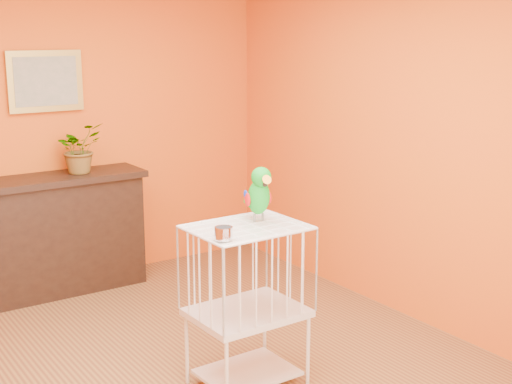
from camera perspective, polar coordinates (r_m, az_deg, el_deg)
room_shell at (r=4.13m, az=-6.73°, el=4.66°), size 4.50×4.50×4.50m
console_cabinet at (r=6.19m, az=-15.03°, el=-3.19°), size 1.34×0.48×1.00m
potted_plant at (r=6.09m, az=-13.91°, el=2.97°), size 0.49×0.51×0.32m
framed_picture at (r=6.15m, az=-16.49°, el=8.50°), size 0.62×0.04×0.50m
birdcage at (r=4.39m, az=-0.72°, el=-8.98°), size 0.67×0.52×1.02m
feed_cup at (r=3.96m, az=-2.60°, el=-3.31°), size 0.10×0.10×0.07m
parrot at (r=4.31m, az=0.23°, el=-0.09°), size 0.18×0.31×0.35m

